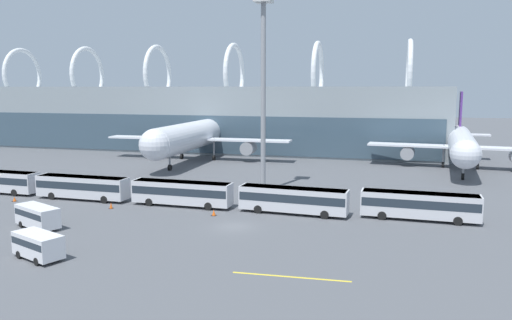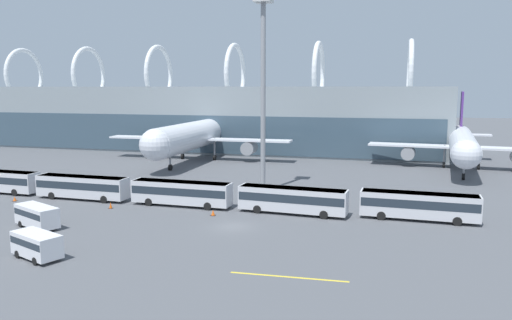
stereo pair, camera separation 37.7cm
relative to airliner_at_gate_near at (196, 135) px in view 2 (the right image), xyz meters
name	(u,v)px [view 2 (the right image)]	position (x,y,z in m)	size (l,w,h in m)	color
ground_plane	(233,227)	(22.91, -45.63, -5.31)	(440.00, 440.00, 0.00)	#515459
terminal_building	(125,115)	(-27.70, 19.35, 2.66)	(157.72, 22.87, 25.58)	gray
airliner_at_gate_near	(196,135)	(0.00, 0.00, 0.00)	(39.65, 42.69, 14.36)	silver
airliner_at_gate_far	(462,144)	(51.80, 2.53, -0.50)	(34.29, 36.58, 14.24)	silver
shuttle_bus_1	(82,186)	(-0.95, -38.32, -3.43)	(13.15, 2.77, 3.18)	silver
shuttle_bus_2	(181,192)	(13.55, -38.24, -3.43)	(13.15, 2.77, 3.18)	silver
shuttle_bus_3	(292,199)	(28.05, -38.40, -3.43)	(13.24, 3.33, 3.18)	silver
shuttle_bus_4	(419,204)	(42.56, -37.44, -3.43)	(13.18, 2.94, 3.18)	silver
service_van_foreground	(37,215)	(2.62, -51.76, -3.88)	(6.23, 4.37, 2.44)	silver
service_van_crossing	(37,244)	(9.29, -60.02, -3.95)	(5.55, 3.92, 2.31)	silver
floodlight_mast	(263,80)	(21.36, -26.87, 10.85)	(2.39, 2.39, 27.34)	gray
lane_stripe_0	(164,195)	(8.55, -33.07, -5.31)	(7.07, 0.25, 0.01)	yellow
lane_stripe_2	(289,277)	(31.76, -58.38, -5.31)	(9.63, 0.25, 0.01)	yellow
traffic_cone_0	(15,199)	(-9.17, -41.64, -5.01)	(0.60, 0.60, 0.61)	black
traffic_cone_1	(111,205)	(5.46, -41.82, -4.92)	(0.52, 0.52, 0.79)	black
traffic_cone_2	(213,213)	(19.13, -41.71, -4.97)	(0.61, 0.61, 0.70)	black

